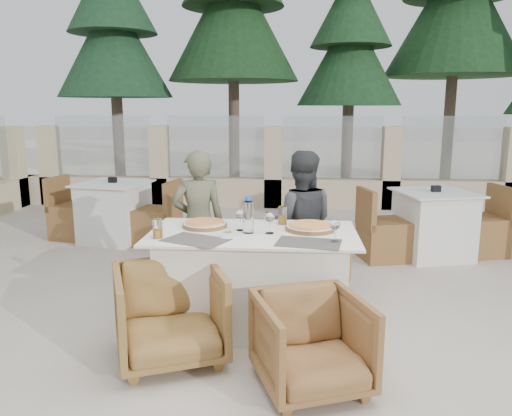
# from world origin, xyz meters

# --- Properties ---
(ground) EXTENTS (80.00, 80.00, 0.00)m
(ground) POSITION_xyz_m (0.00, 0.00, 0.00)
(ground) COLOR beige
(ground) RESTS_ON ground
(sand_patch) EXTENTS (30.00, 16.00, 0.01)m
(sand_patch) POSITION_xyz_m (0.00, 14.00, 0.01)
(sand_patch) COLOR beige
(sand_patch) RESTS_ON ground
(perimeter_wall_far) EXTENTS (10.00, 0.34, 1.60)m
(perimeter_wall_far) POSITION_xyz_m (0.00, 4.80, 0.80)
(perimeter_wall_far) COLOR beige
(perimeter_wall_far) RESTS_ON ground
(pine_far_left) EXTENTS (2.42, 2.42, 5.50)m
(pine_far_left) POSITION_xyz_m (-3.50, 7.00, 2.75)
(pine_far_left) COLOR #1C4325
(pine_far_left) RESTS_ON ground
(pine_mid_left) EXTENTS (2.86, 2.86, 6.50)m
(pine_mid_left) POSITION_xyz_m (-1.00, 7.50, 3.25)
(pine_mid_left) COLOR #1A3E1C
(pine_mid_left) RESTS_ON ground
(pine_centre) EXTENTS (2.20, 2.20, 5.00)m
(pine_centre) POSITION_xyz_m (1.50, 7.20, 2.50)
(pine_centre) COLOR #1C4321
(pine_centre) RESTS_ON ground
(pine_mid_right) EXTENTS (2.99, 2.99, 6.80)m
(pine_mid_right) POSITION_xyz_m (3.80, 7.80, 3.40)
(pine_mid_right) COLOR #1B421F
(pine_mid_right) RESTS_ON ground
(dining_table) EXTENTS (1.60, 0.90, 0.77)m
(dining_table) POSITION_xyz_m (0.05, -0.07, 0.39)
(dining_table) COLOR white
(dining_table) RESTS_ON ground
(placemat_near_left) EXTENTS (0.53, 0.46, 0.00)m
(placemat_near_left) POSITION_xyz_m (-0.35, -0.34, 0.77)
(placemat_near_left) COLOR #59544C
(placemat_near_left) RESTS_ON dining_table
(placemat_near_right) EXTENTS (0.49, 0.37, 0.00)m
(placemat_near_right) POSITION_xyz_m (0.47, -0.36, 0.77)
(placemat_near_right) COLOR #514C45
(placemat_near_right) RESTS_ON dining_table
(pizza_left) EXTENTS (0.37, 0.37, 0.05)m
(pizza_left) POSITION_xyz_m (-0.36, 0.07, 0.79)
(pizza_left) COLOR #CC4C1B
(pizza_left) RESTS_ON dining_table
(pizza_right) EXTENTS (0.49, 0.49, 0.05)m
(pizza_right) POSITION_xyz_m (0.49, 0.03, 0.80)
(pizza_right) COLOR orange
(pizza_right) RESTS_ON dining_table
(water_bottle) EXTENTS (0.09, 0.09, 0.29)m
(water_bottle) POSITION_xyz_m (0.01, -0.10, 0.91)
(water_bottle) COLOR #AAC9E0
(water_bottle) RESTS_ON dining_table
(wine_glass_centre) EXTENTS (0.10, 0.10, 0.18)m
(wine_glass_centre) POSITION_xyz_m (-0.06, -0.03, 0.86)
(wine_glass_centre) COLOR white
(wine_glass_centre) RESTS_ON dining_table
(wine_glass_near) EXTENTS (0.10, 0.10, 0.18)m
(wine_glass_near) POSITION_xyz_m (0.18, -0.11, 0.86)
(wine_glass_near) COLOR white
(wine_glass_near) RESTS_ON dining_table
(wine_glass_corner) EXTENTS (0.09, 0.09, 0.18)m
(wine_glass_corner) POSITION_xyz_m (0.65, -0.32, 0.86)
(wine_glass_corner) COLOR silver
(wine_glass_corner) RESTS_ON dining_table
(beer_glass_left) EXTENTS (0.09, 0.09, 0.14)m
(beer_glass_left) POSITION_xyz_m (-0.64, -0.30, 0.84)
(beer_glass_left) COLOR orange
(beer_glass_left) RESTS_ON dining_table
(beer_glass_right) EXTENTS (0.10, 0.10, 0.15)m
(beer_glass_right) POSITION_xyz_m (0.27, 0.22, 0.84)
(beer_glass_right) COLOR orange
(beer_glass_right) RESTS_ON dining_table
(olive_dish) EXTENTS (0.12, 0.12, 0.04)m
(olive_dish) POSITION_xyz_m (-0.13, -0.23, 0.79)
(olive_dish) COLOR white
(olive_dish) RESTS_ON dining_table
(armchair_far_left) EXTENTS (0.72, 0.74, 0.65)m
(armchair_far_left) POSITION_xyz_m (-0.48, 0.58, 0.33)
(armchair_far_left) COLOR olive
(armchair_far_left) RESTS_ON ground
(armchair_far_right) EXTENTS (0.87, 0.89, 0.65)m
(armchair_far_right) POSITION_xyz_m (0.49, 0.58, 0.32)
(armchair_far_right) COLOR #9B6438
(armchair_far_right) RESTS_ON ground
(armchair_near_left) EXTENTS (0.93, 0.94, 0.66)m
(armchair_near_left) POSITION_xyz_m (-0.48, -0.65, 0.33)
(armchair_near_left) COLOR olive
(armchair_near_left) RESTS_ON ground
(armchair_near_right) EXTENTS (0.82, 0.83, 0.59)m
(armchair_near_right) POSITION_xyz_m (0.48, -0.95, 0.30)
(armchair_near_right) COLOR brown
(armchair_near_right) RESTS_ON ground
(diner_left) EXTENTS (0.56, 0.45, 1.34)m
(diner_left) POSITION_xyz_m (-0.52, 0.63, 0.67)
(diner_left) COLOR #5D5D43
(diner_left) RESTS_ON ground
(diner_right) EXTENTS (0.66, 0.52, 1.34)m
(diner_right) POSITION_xyz_m (0.42, 0.66, 0.67)
(diner_right) COLOR #393B3E
(diner_right) RESTS_ON ground
(bg_table_a) EXTENTS (1.76, 1.10, 0.77)m
(bg_table_a) POSITION_xyz_m (-1.96, 2.36, 0.39)
(bg_table_a) COLOR silver
(bg_table_a) RESTS_ON ground
(bg_table_b) EXTENTS (1.79, 1.18, 0.77)m
(bg_table_b) POSITION_xyz_m (1.98, 1.96, 0.39)
(bg_table_b) COLOR silver
(bg_table_b) RESTS_ON ground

